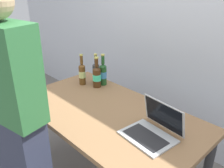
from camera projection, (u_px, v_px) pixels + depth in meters
desk at (107, 120)px, 1.90m from camera, size 1.52×0.84×0.70m
laptop at (153, 129)px, 1.57m from camera, size 0.36×0.32×0.22m
beer_bottle_amber at (97, 76)px, 2.23m from camera, size 0.08×0.08×0.29m
beer_bottle_green at (96, 72)px, 2.33m from camera, size 0.07×0.07×0.29m
beer_bottle_dark at (82, 73)px, 2.29m from camera, size 0.06×0.06×0.30m
beer_bottle_brown at (103, 73)px, 2.28m from camera, size 0.07×0.07×0.30m
person_figure at (17, 121)px, 1.45m from camera, size 0.42×0.30×1.68m
back_wall at (182, 19)px, 2.23m from camera, size 6.00×0.10×2.60m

